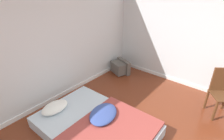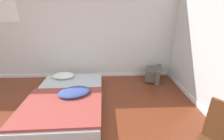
{
  "view_description": "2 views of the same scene",
  "coord_description": "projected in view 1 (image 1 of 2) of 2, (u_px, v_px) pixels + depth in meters",
  "views": [
    {
      "loc": [
        -1.29,
        -0.53,
        2.39
      ],
      "look_at": [
        1.29,
        1.62,
        0.68
      ],
      "focal_mm": 28.0,
      "sensor_mm": 36.0,
      "label": 1
    },
    {
      "loc": [
        1.09,
        -1.45,
        1.81
      ],
      "look_at": [
        1.2,
        1.49,
        0.61
      ],
      "focal_mm": 24.0,
      "sensor_mm": 36.0,
      "label": 2
    }
  ],
  "objects": [
    {
      "name": "wall_back",
      "position": [
        26.0,
        50.0,
        3.14
      ],
      "size": [
        8.19,
        0.08,
        2.6
      ],
      "color": "silver",
      "rests_on": "ground_plane"
    },
    {
      "name": "wall_right",
      "position": [
        220.0,
        40.0,
        3.69
      ],
      "size": [
        0.08,
        7.46,
        2.6
      ],
      "color": "silver",
      "rests_on": "ground_plane"
    },
    {
      "name": "wooden_chair",
      "position": [
        222.0,
        89.0,
        3.37
      ],
      "size": [
        0.57,
        0.57,
        0.95
      ],
      "color": "brown",
      "rests_on": "ground_plane"
    },
    {
      "name": "mattress_bed",
      "position": [
        96.0,
        126.0,
        3.05
      ],
      "size": [
        1.43,
        2.05,
        0.36
      ],
      "color": "silver",
      "rests_on": "ground_plane"
    },
    {
      "name": "crt_tv",
      "position": [
        120.0,
        67.0,
        5.05
      ],
      "size": [
        0.52,
        0.6,
        0.39
      ],
      "color": "#56514C",
      "rests_on": "ground_plane"
    }
  ]
}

